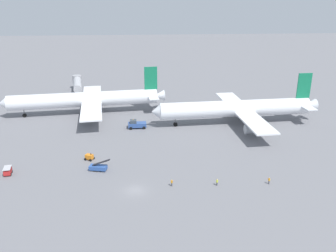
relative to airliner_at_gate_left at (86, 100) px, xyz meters
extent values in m
plane|color=slate|center=(16.84, -51.91, -4.96)|extent=(600.00, 600.00, 0.00)
cylinder|color=white|center=(-0.56, -0.06, 0.11)|extent=(49.24, 10.23, 4.94)
cone|color=white|center=(-26.10, -2.85, 0.11)|extent=(3.28, 4.82, 4.54)
cone|color=white|center=(24.79, 2.71, 0.11)|extent=(4.01, 4.32, 3.95)
cube|color=white|center=(1.88, 0.21, -0.63)|extent=(10.82, 41.51, 0.44)
cube|color=white|center=(22.30, 2.43, 0.60)|extent=(4.59, 13.27, 0.28)
cube|color=#14724C|center=(22.00, 2.40, 6.45)|extent=(4.41, 0.84, 7.75)
cylinder|color=#999EA3|center=(-0.36, 11.52, -2.43)|extent=(4.46, 3.04, 2.60)
cylinder|color=#999EA3|center=(2.13, -11.33, -2.43)|extent=(4.46, 3.04, 2.60)
cylinder|color=slate|center=(3.24, -3.07, -3.21)|extent=(0.28, 0.28, 2.20)
cylinder|color=black|center=(3.24, -3.07, -4.31)|extent=(1.35, 0.69, 1.30)
cylinder|color=slate|center=(2.50, 3.69, -3.21)|extent=(0.28, 0.28, 2.20)
cylinder|color=black|center=(2.50, 3.69, -4.31)|extent=(1.35, 0.69, 1.30)
cylinder|color=slate|center=(-20.04, -2.19, -3.21)|extent=(0.28, 0.28, 2.20)
cylinder|color=black|center=(-20.04, -2.19, -4.31)|extent=(1.35, 0.69, 1.30)
cylinder|color=white|center=(47.66, -13.52, 0.03)|extent=(47.26, 7.83, 5.13)
cone|color=white|center=(22.98, -14.95, 0.03)|extent=(3.07, 4.87, 4.72)
cone|color=white|center=(72.14, -12.11, 0.03)|extent=(3.83, 4.30, 4.10)
cube|color=white|center=(50.00, -13.39, -0.74)|extent=(8.77, 41.55, 0.44)
cube|color=white|center=(69.64, -12.26, 0.54)|extent=(3.94, 13.16, 0.28)
cube|color=#14724C|center=(69.34, -12.27, 6.54)|extent=(4.41, 0.61, 7.90)
cylinder|color=#999EA3|center=(48.34, -1.92, -2.54)|extent=(4.34, 2.84, 2.60)
cylinder|color=#999EA3|center=(49.67, -24.98, -2.54)|extent=(4.34, 2.84, 2.60)
cylinder|color=slate|center=(51.20, -16.73, -3.30)|extent=(0.28, 0.28, 2.03)
cylinder|color=black|center=(51.20, -16.73, -4.31)|extent=(1.33, 0.62, 1.30)
cylinder|color=slate|center=(50.81, -9.94, -3.30)|extent=(0.28, 0.28, 2.03)
cylinder|color=black|center=(50.81, -9.94, -4.31)|extent=(1.33, 0.62, 1.30)
cylinder|color=slate|center=(28.87, -14.61, -3.30)|extent=(0.28, 0.28, 2.03)
cylinder|color=black|center=(28.87, -14.61, -4.31)|extent=(1.33, 0.62, 1.30)
cube|color=#2D4C8C|center=(17.18, -15.17, -3.88)|extent=(5.53, 2.66, 1.26)
cube|color=#333D47|center=(15.98, -15.21, -2.80)|extent=(2.03, 2.05, 0.90)
cylinder|color=#4C4C51|center=(21.50, -15.03, -3.76)|extent=(3.20, 0.31, 0.20)
sphere|color=orange|center=(15.98, -15.21, -2.17)|extent=(0.24, 0.24, 0.24)
cylinder|color=black|center=(15.26, -16.48, -4.51)|extent=(0.91, 0.33, 0.90)
cylinder|color=black|center=(15.18, -14.00, -4.51)|extent=(0.91, 0.33, 0.90)
cylinder|color=black|center=(19.18, -16.35, -4.51)|extent=(0.91, 0.33, 0.90)
cylinder|color=black|center=(19.10, -13.87, -4.51)|extent=(0.91, 0.33, 0.90)
cube|color=#2D5199|center=(8.27, -42.27, -4.21)|extent=(4.30, 2.65, 0.90)
cube|color=black|center=(9.05, -42.45, -2.86)|extent=(4.28, 1.63, 1.83)
cylinder|color=black|center=(9.16, -41.76, -4.66)|extent=(0.63, 0.33, 0.60)
cylinder|color=black|center=(8.84, -43.12, -4.66)|extent=(0.63, 0.33, 0.60)
cylinder|color=black|center=(7.69, -41.42, -4.66)|extent=(0.63, 0.33, 0.60)
cylinder|color=black|center=(7.38, -42.78, -4.66)|extent=(0.63, 0.33, 0.60)
cube|color=red|center=(-11.88, -42.68, -4.16)|extent=(1.89, 2.81, 1.00)
cube|color=#B2B2B7|center=(-11.88, -42.68, -3.31)|extent=(1.99, 2.95, 0.12)
cylinder|color=black|center=(-11.07, -43.31, -4.66)|extent=(0.29, 0.62, 0.60)
cylinder|color=black|center=(-12.45, -43.53, -4.66)|extent=(0.29, 0.62, 0.60)
cylinder|color=black|center=(-11.31, -41.82, -4.66)|extent=(0.29, 0.62, 0.60)
cylinder|color=black|center=(-12.69, -42.05, -4.66)|extent=(0.29, 0.62, 0.60)
cube|color=orange|center=(5.50, -36.43, -4.11)|extent=(2.14, 1.87, 1.10)
cylinder|color=black|center=(5.99, -36.67, -3.31)|extent=(0.16, 0.16, 0.50)
cylinder|color=black|center=(4.52, -36.73, -4.66)|extent=(0.63, 0.44, 0.60)
cylinder|color=black|center=(5.14, -35.47, -4.66)|extent=(0.63, 0.44, 0.60)
cylinder|color=black|center=(5.87, -37.39, -4.66)|extent=(0.63, 0.44, 0.60)
cylinder|color=black|center=(6.48, -36.13, -4.66)|extent=(0.63, 0.44, 0.60)
cylinder|color=#4C4C51|center=(24.61, -50.74, -4.56)|extent=(0.28, 0.28, 0.81)
cylinder|color=orange|center=(24.61, -50.74, -3.87)|extent=(0.36, 0.36, 0.57)
sphere|color=tan|center=(24.61, -50.74, -3.48)|extent=(0.22, 0.22, 0.22)
cylinder|color=#F24C19|center=(24.77, -51.00, -3.76)|extent=(0.05, 0.05, 0.40)
cylinder|color=#4C4C51|center=(34.24, -51.23, -4.57)|extent=(0.28, 0.28, 0.79)
cylinder|color=#D1E02D|center=(34.24, -51.23, -3.90)|extent=(0.36, 0.36, 0.56)
sphere|color=tan|center=(34.24, -51.23, -3.51)|extent=(0.21, 0.21, 0.21)
cylinder|color=#4C4C51|center=(45.50, -51.45, -4.57)|extent=(0.28, 0.28, 0.79)
cylinder|color=orange|center=(45.50, -51.45, -3.89)|extent=(0.36, 0.36, 0.56)
sphere|color=tan|center=(45.50, -51.45, -3.51)|extent=(0.21, 0.21, 0.21)
cylinder|color=#F24C19|center=(45.24, -51.30, -3.78)|extent=(0.05, 0.05, 0.40)
cylinder|color=#B7B7BC|center=(-7.05, 26.28, -0.95)|extent=(6.12, 17.75, 3.20)
cylinder|color=#99999E|center=(-8.53, 34.89, -0.95)|extent=(3.84, 3.84, 3.52)
cylinder|color=#595960|center=(-8.36, 33.90, -2.96)|extent=(0.70, 0.70, 4.01)
camera|label=1|loc=(18.72, -116.95, 33.44)|focal=38.09mm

